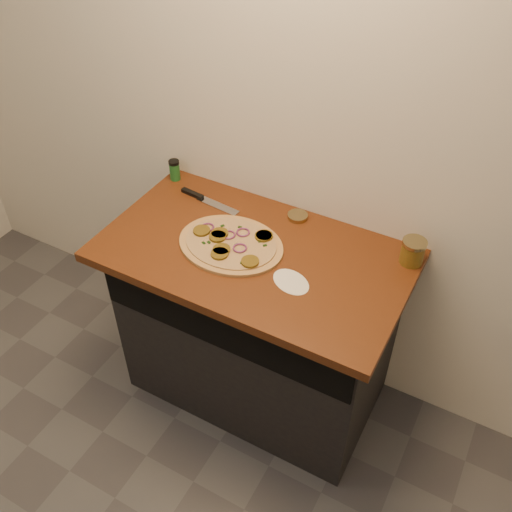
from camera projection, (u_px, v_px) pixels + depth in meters
The scene contains 8 objects.
cabinet at pixel (258, 326), 2.53m from camera, with size 1.10×0.60×0.86m, color black.
countertop at pixel (254, 254), 2.22m from camera, with size 1.20×0.70×0.04m, color #602D12.
pizza at pixel (231, 244), 2.22m from camera, with size 0.42×0.42×0.03m.
chefs_knife at pixel (204, 199), 2.45m from camera, with size 0.30×0.06×0.02m.
mason_jar_lid at pixel (298, 216), 2.35m from camera, with size 0.08×0.08×0.02m, color #968657.
salsa_jar at pixel (413, 252), 2.12m from camera, with size 0.09×0.09×0.10m.
spice_shaker at pixel (175, 170), 2.54m from camera, with size 0.05×0.05×0.10m.
flour_spill at pixel (291, 282), 2.07m from camera, with size 0.16×0.16×0.00m, color white.
Camera 1 is at (0.81, -0.04, 2.34)m, focal length 40.00 mm.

